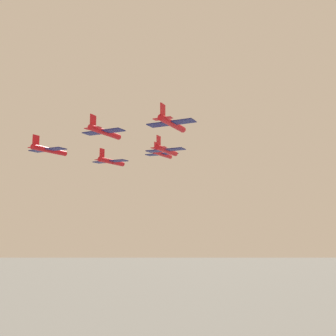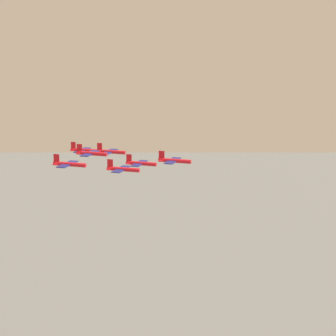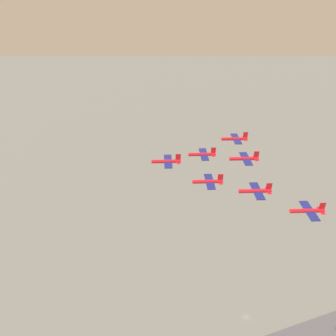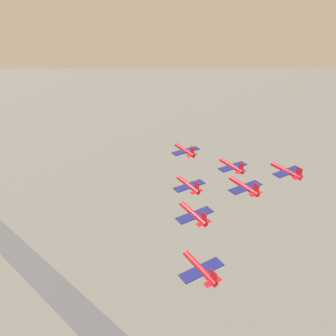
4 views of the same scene
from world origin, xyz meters
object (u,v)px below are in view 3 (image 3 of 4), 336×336
at_px(jet_1, 209,181).
at_px(jet_2, 203,154).
at_px(jet_0, 167,161).
at_px(jet_4, 245,159).
at_px(jet_5, 235,139).
at_px(jet_3, 256,191).
at_px(jet_6, 308,211).

height_order(jet_1, jet_2, jet_2).
relative_size(jet_0, jet_4, 1.00).
bearing_deg(jet_5, jet_3, 180.00).
bearing_deg(jet_5, jet_2, 120.47).
height_order(jet_2, jet_6, jet_2).
bearing_deg(jet_2, jet_1, -180.00).
height_order(jet_5, jet_6, jet_5).
distance_m(jet_0, jet_5, 32.26).
xyz_separation_m(jet_2, jet_3, (-14.16, 24.38, -0.25)).
bearing_deg(jet_1, jet_0, 59.53).
bearing_deg(jet_3, jet_4, -0.00).
bearing_deg(jet_4, jet_6, -150.46).
xyz_separation_m(jet_0, jet_3, (-27.97, 16.06, -2.08)).
height_order(jet_2, jet_5, jet_5).
relative_size(jet_2, jet_3, 1.00).
bearing_deg(jet_2, jet_6, -139.64).
bearing_deg(jet_2, jet_0, 120.47).
bearing_deg(jet_6, jet_5, 18.78).
relative_size(jet_3, jet_4, 1.00).
xyz_separation_m(jet_0, jet_2, (-13.81, -8.32, -1.84)).
distance_m(jet_1, jet_3, 16.19).
relative_size(jet_1, jet_5, 1.00).
relative_size(jet_0, jet_6, 1.00).
height_order(jet_0, jet_4, jet_4).
bearing_deg(jet_6, jet_0, 59.53).
distance_m(jet_2, jet_6, 42.98).
distance_m(jet_2, jet_4, 16.31).
distance_m(jet_1, jet_2, 16.44).
xyz_separation_m(jet_0, jet_5, (-27.63, -16.64, 0.55)).
bearing_deg(jet_1, jet_5, -29.54).
distance_m(jet_0, jet_2, 16.23).
relative_size(jet_2, jet_5, 1.00).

